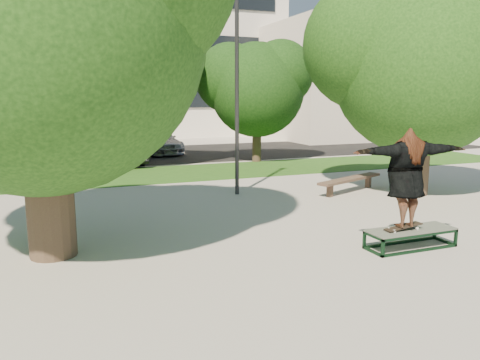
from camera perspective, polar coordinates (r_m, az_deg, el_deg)
name	(u,v)px	position (r m, az deg, el deg)	size (l,w,h in m)	color
ground	(282,245)	(9.39, 5.09, -7.92)	(120.00, 120.00, 0.00)	#ADA89F
grass_strip	(195,172)	(18.41, -5.46, 0.96)	(30.00, 4.00, 0.02)	#1C4814
asphalt_strip	(141,155)	(24.48, -12.00, 3.01)	(40.00, 8.00, 0.01)	black
tree_left	(30,6)	(9.20, -24.18, 18.79)	(6.96, 5.95, 7.12)	#38281E
tree_right	(419,55)	(14.94, 20.97, 13.99)	(6.24, 5.33, 6.51)	#38281E
bg_tree_mid	(128,70)	(20.30, -13.54, 12.91)	(5.76, 4.92, 6.24)	#38281E
bg_tree_right	(255,84)	(21.31, 1.85, 11.61)	(5.04, 4.31, 5.43)	#38281E
lamppost	(237,89)	(13.92, -0.38, 11.09)	(0.25, 0.15, 6.11)	#2D2D30
office_building	(76,31)	(40.33, -19.41, 16.72)	(30.00, 14.12, 16.00)	silver
side_building	(365,83)	(37.23, 14.98, 11.36)	(15.00, 10.00, 8.00)	silver
grind_box	(410,238)	(9.74, 20.06, -6.68)	(1.80, 0.60, 0.38)	black
skater_rig	(406,178)	(9.35, 19.61, 0.25)	(2.38, 0.93, 1.96)	white
bench	(350,180)	(14.87, 13.29, 0.00)	(2.83, 1.46, 0.45)	brown
car_silver_a	(5,147)	(22.84, -26.77, 3.58)	(1.80, 4.47, 1.52)	#A4A3A8
car_dark	(118,144)	(21.73, -14.66, 4.22)	(1.75, 5.02, 1.65)	black
car_grey	(105,144)	(24.20, -16.13, 4.27)	(2.13, 4.62, 1.29)	#4F4F53
car_silver_b	(157,141)	(25.08, -10.08, 4.69)	(1.79, 4.41, 1.28)	#A3A3A8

